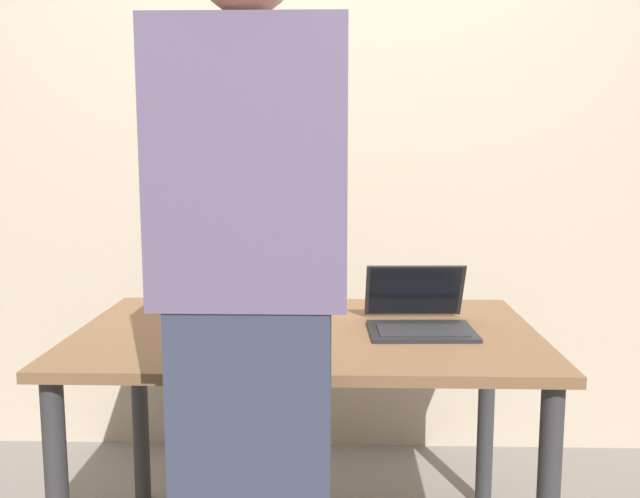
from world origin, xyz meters
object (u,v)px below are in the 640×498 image
Objects in this scene: beer_bottle_dark at (285,272)px; beer_bottle_green at (284,280)px; laptop at (419,316)px; person_figure at (251,318)px.

beer_bottle_green is at bearing -88.41° from beer_bottle_dark.
beer_bottle_dark reaches higher than laptop.
laptop is at bearing -37.85° from beer_bottle_dark.
beer_bottle_green is 0.14× the size of person_figure.
laptop is 1.24× the size of beer_bottle_green.
person_figure is (-0.00, -0.95, 0.06)m from beer_bottle_dark.
person_figure reaches higher than beer_bottle_green.
laptop is at bearing -30.42° from beer_bottle_green.
beer_bottle_dark is at bearing 89.92° from person_figure.
beer_bottle_green is at bearing 89.76° from person_figure.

